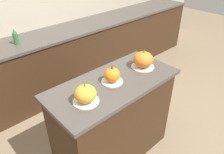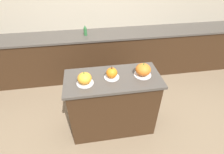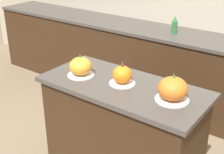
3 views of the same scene
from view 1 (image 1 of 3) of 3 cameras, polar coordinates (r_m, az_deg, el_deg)
The scene contains 8 objects.
ground_plane at distance 2.58m, azimuth 0.41°, elevation -18.94°, with size 12.00×12.00×0.00m, color #847056.
wall_back at distance 3.23m, azimuth -22.32°, elevation 16.44°, with size 8.00×0.06×2.50m.
kitchen_island at distance 2.23m, azimuth 0.45°, elevation -11.32°, with size 1.23×0.57×0.94m.
back_counter at distance 3.22m, azimuth -17.19°, elevation 2.17°, with size 6.00×0.60×0.93m.
pumpkin_cake_left at distance 1.68m, azimuth -6.94°, elevation -4.51°, with size 0.21×0.21×0.18m.
pumpkin_cake_center at distance 1.90m, azimuth 0.04°, elevation 0.40°, with size 0.19×0.19×0.18m.
pumpkin_cake_right at distance 2.14m, azimuth 8.11°, elevation 4.46°, with size 0.22×0.22×0.19m.
bottle_tall at distance 2.89m, azimuth -23.91°, elevation 9.58°, with size 0.06×0.06×0.19m.
Camera 1 is at (-1.10, -1.17, 2.01)m, focal length 35.00 mm.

